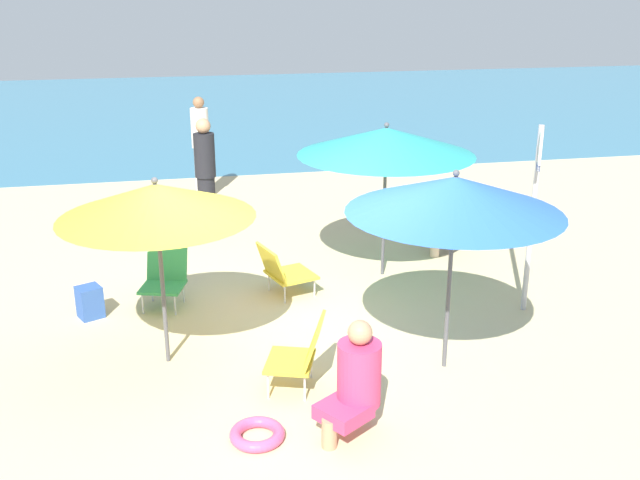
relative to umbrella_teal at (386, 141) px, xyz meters
name	(u,v)px	position (x,y,z in m)	size (l,w,h in m)	color
ground_plane	(274,344)	(-1.59, -1.58, -1.67)	(40.00, 40.00, 0.00)	#CCB789
sea_water	(198,109)	(-1.59, 13.27, -1.66)	(40.00, 16.00, 0.01)	teal
umbrella_teal	(386,141)	(0.00, 0.00, 0.00)	(2.09, 2.09, 1.89)	#4C4C51
umbrella_yellow	(156,201)	(-2.63, -1.70, -0.08)	(1.76, 1.76, 1.80)	#4C4C51
umbrella_blue	(455,195)	(-0.08, -2.34, 0.01)	(1.92, 1.92, 1.90)	#4C4C51
beach_chair_a	(302,352)	(-1.47, -2.47, -1.30)	(0.63, 0.62, 0.67)	gold
beach_chair_b	(283,270)	(-1.31, -0.40, -1.35)	(0.69, 0.66, 0.62)	gold
beach_chair_c	(165,274)	(-2.62, -0.36, -1.31)	(0.58, 0.63, 0.69)	#33934C
person_a	(201,148)	(-1.97, 3.85, -0.80)	(0.29, 0.29, 1.70)	silver
person_b	(355,379)	(-1.17, -3.19, -1.19)	(0.57, 0.52, 0.96)	#DB3866
person_c	(206,177)	(-2.01, 1.96, -0.81)	(0.29, 0.29, 1.67)	black
person_d	(448,215)	(1.08, 0.63, -1.17)	(0.53, 0.49, 0.97)	black
warning_sign	(535,195)	(1.23, -1.32, -0.36)	(0.19, 0.37, 2.05)	#ADADB2
swim_ring	(257,434)	(-1.95, -3.14, -1.62)	(0.44, 0.44, 0.09)	#E54C7F
beach_bag	(90,302)	(-3.43, -0.54, -1.49)	(0.24, 0.23, 0.35)	#2D519E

